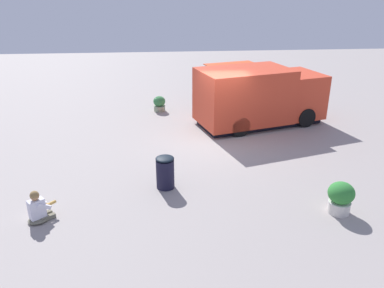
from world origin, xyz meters
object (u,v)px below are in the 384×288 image
Objects in this scene: planter_flowering_near at (341,197)px; planter_flowering_far at (159,104)px; food_truck at (258,97)px; trash_bin at (165,172)px; person_customer at (38,209)px.

planter_flowering_far is (8.90, 4.48, -0.11)m from planter_flowering_near.
trash_bin is (-5.09, 3.93, -0.64)m from food_truck.
food_truck is 5.71× the size of trash_bin.
food_truck reaches higher than planter_flowering_far.
planter_flowering_near is at bearing -176.20° from food_truck.
trash_bin is at bearing 142.31° from food_truck.
person_customer is 7.54m from planter_flowering_near.
person_customer is at bearing 132.58° from food_truck.
food_truck reaches higher than trash_bin.
planter_flowering_near is 1.24× the size of planter_flowering_far.
food_truck is 6.47m from trash_bin.
person_customer is at bearing 114.23° from trash_bin.
person_customer is (-6.51, 7.08, -0.80)m from food_truck.
food_truck is 6.56× the size of person_customer.
person_customer is 0.99× the size of planter_flowering_near.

